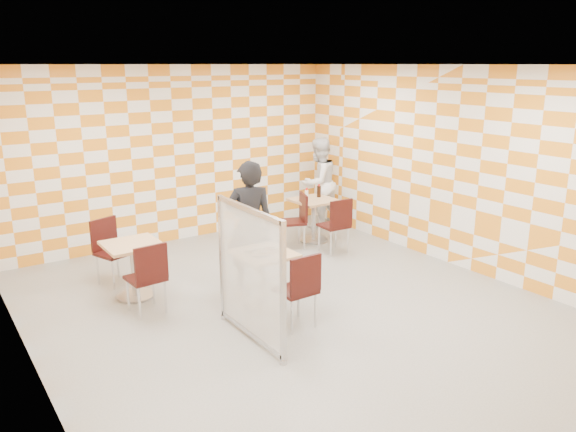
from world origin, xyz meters
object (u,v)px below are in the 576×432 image
Objects in this scene: chair_second_side at (297,216)px; partition at (250,274)px; chair_main_front at (300,285)px; chair_second_front at (337,221)px; soda_bottle at (319,191)px; chair_empty_near at (148,273)px; chair_empty_far at (109,246)px; second_table at (314,213)px; man_white at (319,183)px; main_table at (264,271)px; man_dark at (249,225)px; sport_bottle at (307,194)px; empty_table at (133,261)px.

chair_second_side is 0.60× the size of partition.
partition reaches higher than chair_main_front.
chair_second_front is 4.02× the size of soda_bottle.
chair_empty_near is 1.34m from chair_empty_far.
man_white is (0.63, 0.70, 0.34)m from second_table.
chair_main_front is 3.02m from chair_empty_far.
partition is at bearing -131.69° from main_table.
chair_empty_near is (-1.25, 0.64, 0.04)m from main_table.
chair_empty_far is at bearing 176.19° from chair_second_side.
chair_main_front is 0.55× the size of man_white.
main_table is at bearing 95.35° from man_dark.
sport_bottle is (-0.11, 0.07, 0.33)m from second_table.
chair_second_side is at bearing -122.65° from man_dark.
chair_second_side is 3.09m from chair_empty_far.
man_white reaches higher than soda_bottle.
sport_bottle is (1.88, 1.26, -0.05)m from man_dark.
chair_empty_near is at bearing -87.52° from chair_empty_far.
man_dark is at bearing 24.41° from man_white.
man_white is 0.77m from soda_bottle.
partition reaches higher than second_table.
empty_table is at bearing -168.17° from sport_bottle.
partition reaches higher than soda_bottle.
empty_table is at bearing -169.64° from second_table.
soda_bottle reaches higher than sport_bottle.
sport_bottle is (0.34, 0.20, 0.29)m from chair_second_side.
man_dark reaches higher than partition.
second_table is at bearing 50.55° from chair_main_front.
chair_empty_far is at bearing -179.80° from soda_bottle.
chair_second_side is at bearing 45.93° from partition.
chair_empty_near reaches higher than second_table.
man_dark is (-1.89, -0.43, 0.35)m from chair_second_front.
empty_table is 3.41m from sport_bottle.
chair_second_front reaches higher than empty_table.
man_white is (0.73, 1.46, 0.30)m from chair_second_front.
soda_bottle is (0.62, 0.22, 0.31)m from chair_second_side.
partition is at bearing -71.02° from empty_table.
chair_second_side is 3.36m from partition.
man_white is 7.36× the size of soda_bottle.
main_table is 1.00× the size of second_table.
chair_main_front is 1.00× the size of chair_empty_far.
chair_empty_far is at bearing 92.48° from chair_empty_near.
chair_second_side is at bearing 45.12° from main_table.
chair_empty_far is (-1.37, 2.70, 0.00)m from chair_main_front.
man_dark is at bearing 59.67° from partition.
second_table is at bearing 82.82° from chair_second_front.
soda_bottle is (2.95, 2.63, 0.06)m from partition.
chair_second_side is 1.00× the size of chair_empty_near.
chair_second_side is at bearing -149.07° from sport_bottle.
main_table is at bearing 31.10° from man_white.
main_table is 0.84m from man_dark.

